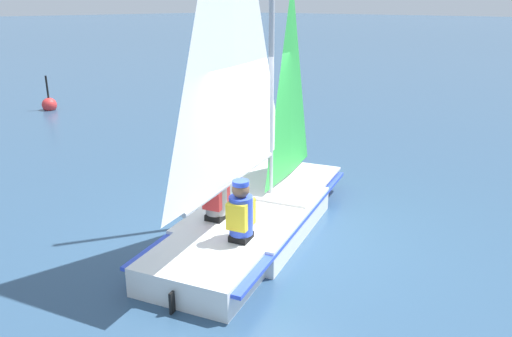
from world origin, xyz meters
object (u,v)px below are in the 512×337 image
(sailor_crew, at_px, (241,221))
(buoy_marker, at_px, (49,104))
(sailboat_main, at_px, (255,181))
(sailor_helm, at_px, (216,201))

(sailor_crew, relative_size, buoy_marker, 1.01)
(sailboat_main, distance_m, sailor_helm, 0.66)
(sailor_crew, height_order, buoy_marker, sailor_crew)
(sailboat_main, bearing_deg, sailor_helm, 148.27)
(sailboat_main, xyz_separation_m, buoy_marker, (10.81, -2.13, -0.61))
(sailor_helm, bearing_deg, buoy_marker, 56.51)
(sailboat_main, height_order, sailor_helm, sailboat_main)
(sailboat_main, relative_size, sailor_helm, 4.58)
(sailboat_main, bearing_deg, buoy_marker, 59.85)
(sailor_helm, xyz_separation_m, buoy_marker, (10.67, -2.76, -0.46))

